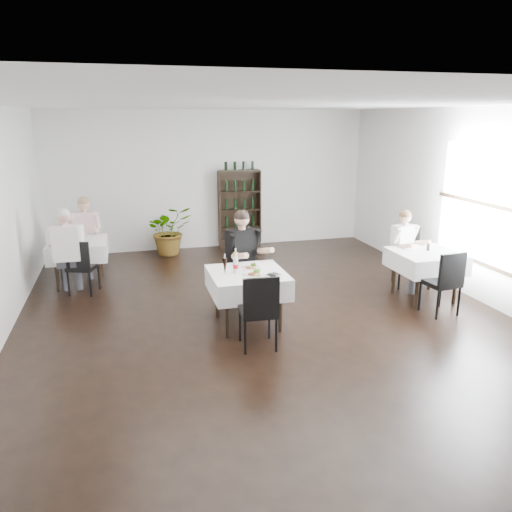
{
  "coord_description": "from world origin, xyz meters",
  "views": [
    {
      "loc": [
        -1.88,
        -6.36,
        2.83
      ],
      "look_at": [
        -0.12,
        0.2,
        0.93
      ],
      "focal_mm": 35.0,
      "sensor_mm": 36.0,
      "label": 1
    }
  ],
  "objects_px": {
    "main_table": "(247,282)",
    "potted_tree": "(169,230)",
    "diner_main": "(245,253)",
    "wine_shelf": "(240,210)"
  },
  "relations": [
    {
      "from": "wine_shelf",
      "to": "potted_tree",
      "type": "distance_m",
      "value": 1.64
    },
    {
      "from": "wine_shelf",
      "to": "main_table",
      "type": "xyz_separation_m",
      "value": [
        -0.9,
        -4.31,
        -0.23
      ]
    },
    {
      "from": "potted_tree",
      "to": "diner_main",
      "type": "xyz_separation_m",
      "value": [
        0.8,
        -3.49,
        0.36
      ]
    },
    {
      "from": "diner_main",
      "to": "potted_tree",
      "type": "bearing_deg",
      "value": 102.94
    },
    {
      "from": "main_table",
      "to": "potted_tree",
      "type": "distance_m",
      "value": 4.15
    },
    {
      "from": "wine_shelf",
      "to": "potted_tree",
      "type": "bearing_deg",
      "value": -171.91
    },
    {
      "from": "wine_shelf",
      "to": "potted_tree",
      "type": "height_order",
      "value": "wine_shelf"
    },
    {
      "from": "potted_tree",
      "to": "diner_main",
      "type": "bearing_deg",
      "value": -77.06
    },
    {
      "from": "wine_shelf",
      "to": "main_table",
      "type": "height_order",
      "value": "wine_shelf"
    },
    {
      "from": "wine_shelf",
      "to": "diner_main",
      "type": "distance_m",
      "value": 3.79
    }
  ]
}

